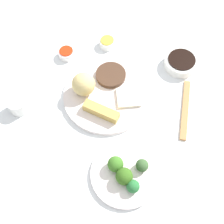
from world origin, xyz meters
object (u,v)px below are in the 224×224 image
at_px(broccoli_plate, 125,174).
at_px(sauce_ramekin_sweet_and_sour, 67,54).
at_px(teacup, 18,105).
at_px(chopsticks_pair, 185,109).
at_px(main_plate, 106,96).
at_px(soy_sauce_bowl, 181,63).
at_px(sauce_ramekin_hot_mustard, 107,43).

bearing_deg(broccoli_plate, sauce_ramekin_sweet_and_sour, -161.14).
relative_size(broccoli_plate, sauce_ramekin_sweet_and_sour, 3.42).
bearing_deg(teacup, sauce_ramekin_sweet_and_sour, 142.40).
relative_size(teacup, chopsticks_pair, 0.28).
bearing_deg(sauce_ramekin_sweet_and_sour, main_plate, 33.82).
relative_size(soy_sauce_bowl, teacup, 1.87).
bearing_deg(teacup, broccoli_plate, 51.26).
distance_m(sauce_ramekin_hot_mustard, teacup, 0.39).
height_order(soy_sauce_bowl, sauce_ramekin_hot_mustard, soy_sauce_bowl).
relative_size(soy_sauce_bowl, chopsticks_pair, 0.52).
bearing_deg(soy_sauce_bowl, teacup, -77.59).
height_order(sauce_ramekin_sweet_and_sour, teacup, teacup).
distance_m(sauce_ramekin_sweet_and_sour, teacup, 0.26).
relative_size(broccoli_plate, soy_sauce_bowl, 1.73).
relative_size(broccoli_plate, teacup, 3.23).
distance_m(sauce_ramekin_sweet_and_sour, sauce_ramekin_hot_mustard, 0.15).
xyz_separation_m(main_plate, teacup, (0.02, -0.28, 0.02)).
distance_m(sauce_ramekin_hot_mustard, chopsticks_pair, 0.37).
xyz_separation_m(main_plate, soy_sauce_bowl, (-0.10, 0.27, 0.01)).
bearing_deg(main_plate, sauce_ramekin_sweet_and_sour, -146.18).
distance_m(soy_sauce_bowl, chopsticks_pair, 0.18).
height_order(sauce_ramekin_hot_mustard, chopsticks_pair, sauce_ramekin_hot_mustard).
bearing_deg(chopsticks_pair, sauce_ramekin_hot_mustard, -142.65).
xyz_separation_m(sauce_ramekin_hot_mustard, teacup, (0.24, -0.30, 0.01)).
relative_size(main_plate, soy_sauce_bowl, 2.45).
bearing_deg(soy_sauce_bowl, broccoli_plate, -32.72).
bearing_deg(chopsticks_pair, sauce_ramekin_sweet_and_sour, -124.81).
distance_m(broccoli_plate, teacup, 0.40).
bearing_deg(broccoli_plate, main_plate, -173.54).
height_order(sauce_ramekin_sweet_and_sour, sauce_ramekin_hot_mustard, same).
relative_size(sauce_ramekin_sweet_and_sour, teacup, 0.94).
bearing_deg(broccoli_plate, chopsticks_pair, 131.74).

